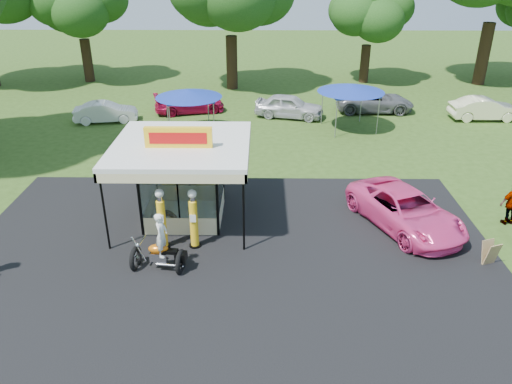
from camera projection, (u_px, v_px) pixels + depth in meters
ground at (225, 290)px, 16.69m from camera, size 120.00×120.00×0.00m
asphalt_apron at (229, 256)px, 18.48m from camera, size 20.00×14.00×0.04m
gas_station_kiosk at (184, 179)px, 20.43m from camera, size 5.40×5.40×4.18m
gas_pump_left at (162, 220)px, 18.54m from camera, size 0.46×0.46×2.47m
gas_pump_right at (194, 220)px, 18.60m from camera, size 0.45×0.45×2.43m
motorcycle at (161, 248)px, 17.36m from camera, size 2.02×1.14×2.34m
spare_tires at (167, 220)px, 20.25m from camera, size 0.96×0.69×0.78m
a_frame_sign at (490, 253)px, 17.85m from camera, size 0.56×0.61×0.91m
kiosk_car at (192, 185)px, 22.98m from camera, size 2.82×1.13×0.96m
pink_sedan at (405, 210)px, 20.18m from camera, size 4.58×6.10×1.54m
spectator_east_b at (512, 203)px, 20.31m from camera, size 1.19×0.70×1.90m
bg_car_a at (106, 112)px, 32.68m from camera, size 4.24×2.12×1.34m
bg_car_b at (189, 103)px, 34.59m from camera, size 5.14×3.15×1.39m
bg_car_c at (289, 106)px, 33.52m from camera, size 4.88×2.87×1.56m
bg_car_d at (375, 101)px, 34.80m from camera, size 5.36×2.49×1.49m
bg_car_e at (485, 109)px, 33.10m from camera, size 4.52×1.63×1.48m
tent_west at (189, 94)px, 29.70m from camera, size 3.99×3.99×2.79m
tent_east at (351, 88)px, 30.53m from camera, size 4.13×4.13×2.89m
oak_far_b at (79, 5)px, 40.47m from camera, size 8.20×8.20×9.78m
oak_far_d at (369, 15)px, 40.52m from camera, size 7.25×7.25×8.63m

